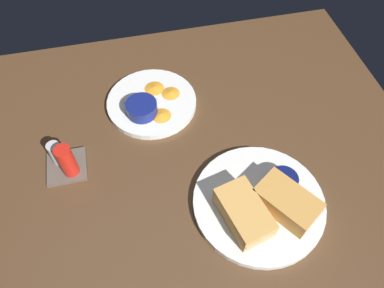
% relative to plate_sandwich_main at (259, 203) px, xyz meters
% --- Properties ---
extents(ground_plane, '(1.10, 1.10, 0.03)m').
position_rel_plate_sandwich_main_xyz_m(ground_plane, '(0.08, 0.11, -0.02)').
color(ground_plane, '#4C331E').
extents(plate_sandwich_main, '(0.29, 0.29, 0.02)m').
position_rel_plate_sandwich_main_xyz_m(plate_sandwich_main, '(0.00, 0.00, 0.00)').
color(plate_sandwich_main, silver).
rests_on(plate_sandwich_main, ground_plane).
extents(sandwich_half_near, '(0.15, 0.10, 0.05)m').
position_rel_plate_sandwich_main_xyz_m(sandwich_half_near, '(-0.03, 0.05, 0.03)').
color(sandwich_half_near, tan).
rests_on(sandwich_half_near, plate_sandwich_main).
extents(sandwich_half_far, '(0.15, 0.14, 0.05)m').
position_rel_plate_sandwich_main_xyz_m(sandwich_half_far, '(-0.03, -0.05, 0.03)').
color(sandwich_half_far, '#C68C42').
rests_on(sandwich_half_far, plate_sandwich_main).
extents(ramekin_dark_sauce, '(0.06, 0.06, 0.03)m').
position_rel_plate_sandwich_main_xyz_m(ramekin_dark_sauce, '(0.02, -0.06, 0.03)').
color(ramekin_dark_sauce, '#0C144C').
rests_on(ramekin_dark_sauce, plate_sandwich_main).
extents(spoon_by_dark_ramekin, '(0.02, 0.10, 0.01)m').
position_rel_plate_sandwich_main_xyz_m(spoon_by_dark_ramekin, '(0.02, -0.01, 0.01)').
color(spoon_by_dark_ramekin, silver).
rests_on(spoon_by_dark_ramekin, plate_sandwich_main).
extents(plate_chips_companion, '(0.23, 0.23, 0.02)m').
position_rel_plate_sandwich_main_xyz_m(plate_chips_companion, '(0.34, 0.18, 0.00)').
color(plate_chips_companion, silver).
rests_on(plate_chips_companion, ground_plane).
extents(ramekin_light_gravy, '(0.08, 0.08, 0.03)m').
position_rel_plate_sandwich_main_xyz_m(ramekin_light_gravy, '(0.30, 0.21, 0.03)').
color(ramekin_light_gravy, navy).
rests_on(ramekin_light_gravy, plate_chips_companion).
extents(spoon_by_gravy_ramekin, '(0.03, 0.10, 0.01)m').
position_rel_plate_sandwich_main_xyz_m(spoon_by_gravy_ramekin, '(0.35, 0.23, 0.01)').
color(spoon_by_gravy_ramekin, silver).
rests_on(spoon_by_gravy_ramekin, plate_chips_companion).
extents(plantain_chip_scatter, '(0.16, 0.10, 0.01)m').
position_rel_plate_sandwich_main_xyz_m(plantain_chip_scatter, '(0.34, 0.15, 0.01)').
color(plantain_chip_scatter, orange).
rests_on(plantain_chip_scatter, plate_chips_companion).
extents(condiment_caddy, '(0.09, 0.09, 0.10)m').
position_rel_plate_sandwich_main_xyz_m(condiment_caddy, '(0.18, 0.40, 0.03)').
color(condiment_caddy, brown).
rests_on(condiment_caddy, ground_plane).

